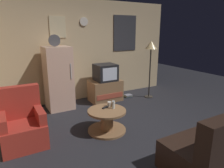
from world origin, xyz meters
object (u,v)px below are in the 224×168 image
at_px(remote_control, 105,107).
at_px(book_stack, 128,96).
at_px(coffee_table, 107,121).
at_px(standing_lamp, 151,49).
at_px(mug_ceramic_white, 109,104).
at_px(mug_ceramic_tan, 113,104).
at_px(crt_tv, 105,72).
at_px(wine_glass, 113,105).
at_px(fridge, 58,78).
at_px(tv_stand, 105,91).
at_px(armchair, 22,125).

xyz_separation_m(remote_control, book_stack, (1.46, 1.37, -0.40)).
height_order(coffee_table, remote_control, remote_control).
bearing_deg(standing_lamp, mug_ceramic_white, -150.74).
distance_m(coffee_table, mug_ceramic_tan, 0.34).
relative_size(crt_tv, wine_glass, 3.60).
relative_size(wine_glass, mug_ceramic_white, 1.67).
relative_size(fridge, coffee_table, 2.46).
height_order(standing_lamp, mug_ceramic_white, standing_lamp).
bearing_deg(standing_lamp, tv_stand, 163.67).
bearing_deg(armchair, coffee_table, -11.88).
bearing_deg(wine_glass, mug_ceramic_tan, 61.18).
relative_size(standing_lamp, coffee_table, 2.21).
xyz_separation_m(mug_ceramic_white, armchair, (-1.57, 0.15, -0.13)).
distance_m(standing_lamp, wine_glass, 2.37).
relative_size(remote_control, armchair, 0.16).
relative_size(fridge, standing_lamp, 1.11).
height_order(crt_tv, standing_lamp, standing_lamp).
xyz_separation_m(standing_lamp, remote_control, (-1.98, -1.09, -0.92)).
xyz_separation_m(crt_tv, mug_ceramic_white, (-0.65, -1.40, -0.31)).
height_order(wine_glass, mug_ceramic_tan, wine_glass).
distance_m(standing_lamp, armchair, 3.70).
bearing_deg(mug_ceramic_tan, coffee_table, -152.08).
relative_size(crt_tv, standing_lamp, 0.34).
height_order(mug_ceramic_white, armchair, armchair).
relative_size(coffee_table, armchair, 0.75).
bearing_deg(tv_stand, coffee_table, -116.88).
height_order(standing_lamp, coffee_table, standing_lamp).
height_order(coffee_table, mug_ceramic_tan, mug_ceramic_tan).
relative_size(tv_stand, remote_control, 5.60).
distance_m(fridge, remote_control, 1.62).
relative_size(crt_tv, mug_ceramic_white, 6.00).
bearing_deg(book_stack, mug_ceramic_white, -135.38).
relative_size(mug_ceramic_white, mug_ceramic_tan, 1.00).
bearing_deg(remote_control, fridge, 84.90).
distance_m(crt_tv, remote_control, 1.67).
distance_m(tv_stand, crt_tv, 0.50).
bearing_deg(coffee_table, mug_ceramic_white, 47.58).
bearing_deg(mug_ceramic_tan, mug_ceramic_white, 145.34).
xyz_separation_m(fridge, armchair, (-0.99, -1.33, -0.42)).
bearing_deg(mug_ceramic_tan, tv_stand, 67.91).
height_order(crt_tv, wine_glass, crt_tv).
xyz_separation_m(remote_control, armchair, (-1.46, 0.19, -0.10)).
relative_size(mug_ceramic_tan, remote_control, 0.60).
bearing_deg(standing_lamp, remote_control, -151.20).
height_order(wine_glass, mug_ceramic_white, wine_glass).
height_order(armchair, book_stack, armchair).
distance_m(standing_lamp, remote_control, 2.44).
distance_m(wine_glass, armchair, 1.61).
xyz_separation_m(mug_ceramic_white, mug_ceramic_tan, (0.06, -0.04, 0.00)).
bearing_deg(book_stack, crt_tv, 174.17).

